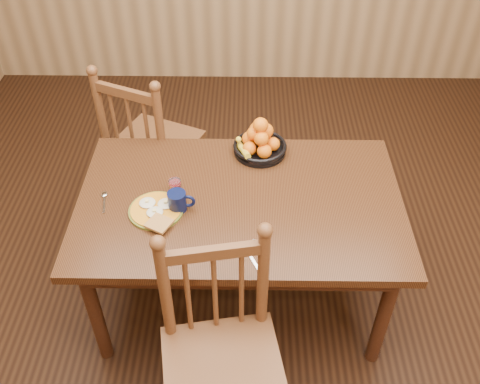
{
  "coord_description": "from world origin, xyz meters",
  "views": [
    {
      "loc": [
        0.03,
        -1.93,
        2.53
      ],
      "look_at": [
        0.0,
        0.0,
        0.8
      ],
      "focal_mm": 40.0,
      "sensor_mm": 36.0,
      "label": 1
    }
  ],
  "objects_px": {
    "coffee_mug": "(178,201)",
    "fruit_bowl": "(259,142)",
    "dining_table": "(240,212)",
    "chair_near": "(222,357)",
    "chair_far": "(151,145)",
    "breakfast_plate": "(156,210)"
  },
  "relations": [
    {
      "from": "breakfast_plate",
      "to": "coffee_mug",
      "type": "height_order",
      "value": "coffee_mug"
    },
    {
      "from": "dining_table",
      "to": "fruit_bowl",
      "type": "relative_size",
      "value": 5.52
    },
    {
      "from": "fruit_bowl",
      "to": "breakfast_plate",
      "type": "bearing_deg",
      "value": -136.25
    },
    {
      "from": "chair_far",
      "to": "fruit_bowl",
      "type": "relative_size",
      "value": 3.72
    },
    {
      "from": "breakfast_plate",
      "to": "coffee_mug",
      "type": "relative_size",
      "value": 2.3
    },
    {
      "from": "fruit_bowl",
      "to": "chair_far",
      "type": "bearing_deg",
      "value": 151.99
    },
    {
      "from": "dining_table",
      "to": "breakfast_plate",
      "type": "distance_m",
      "value": 0.42
    },
    {
      "from": "breakfast_plate",
      "to": "fruit_bowl",
      "type": "bearing_deg",
      "value": 43.75
    },
    {
      "from": "chair_far",
      "to": "breakfast_plate",
      "type": "relative_size",
      "value": 3.53
    },
    {
      "from": "breakfast_plate",
      "to": "fruit_bowl",
      "type": "distance_m",
      "value": 0.69
    },
    {
      "from": "coffee_mug",
      "to": "chair_near",
      "type": "bearing_deg",
      "value": -71.0
    },
    {
      "from": "dining_table",
      "to": "breakfast_plate",
      "type": "bearing_deg",
      "value": -166.66
    },
    {
      "from": "chair_near",
      "to": "breakfast_plate",
      "type": "distance_m",
      "value": 0.75
    },
    {
      "from": "chair_far",
      "to": "chair_near",
      "type": "height_order",
      "value": "chair_near"
    },
    {
      "from": "chair_far",
      "to": "fruit_bowl",
      "type": "bearing_deg",
      "value": 175.77
    },
    {
      "from": "chair_far",
      "to": "breakfast_plate",
      "type": "height_order",
      "value": "chair_far"
    },
    {
      "from": "dining_table",
      "to": "chair_far",
      "type": "height_order",
      "value": "chair_far"
    },
    {
      "from": "dining_table",
      "to": "chair_near",
      "type": "distance_m",
      "value": 0.74
    },
    {
      "from": "chair_near",
      "to": "breakfast_plate",
      "type": "bearing_deg",
      "value": 107.63
    },
    {
      "from": "dining_table",
      "to": "coffee_mug",
      "type": "bearing_deg",
      "value": -166.72
    },
    {
      "from": "coffee_mug",
      "to": "fruit_bowl",
      "type": "xyz_separation_m",
      "value": [
        0.39,
        0.45,
        0.02
      ]
    },
    {
      "from": "chair_far",
      "to": "coffee_mug",
      "type": "bearing_deg",
      "value": 132.55
    }
  ]
}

